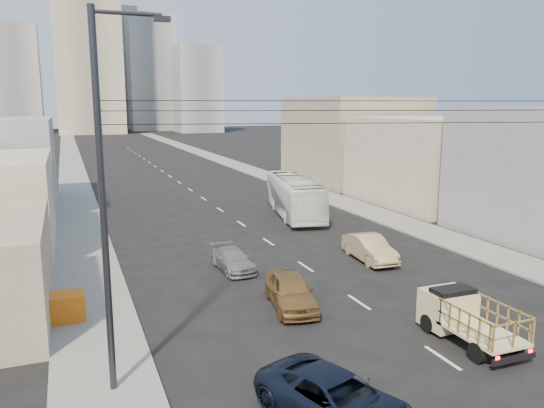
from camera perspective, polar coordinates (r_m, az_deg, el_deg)
ground at (r=19.95m, az=21.63°, el=-17.56°), size 420.00×420.00×0.00m
sidewalk_left at (r=83.12m, az=-20.71°, el=3.66°), size 3.50×180.00×0.12m
sidewalk_right at (r=86.56m, az=-4.94°, el=4.56°), size 3.50×180.00×0.12m
lane_dashes at (r=67.41m, az=-10.45°, el=2.65°), size 0.15×104.00×0.01m
flatbed_pickup at (r=22.50m, az=20.21°, el=-11.11°), size 1.95×4.41×1.90m
navy_pickup at (r=16.53m, az=6.98°, el=-20.19°), size 4.06×5.76×1.46m
city_bus at (r=44.38m, az=2.39°, el=0.89°), size 5.20×12.29×3.33m
sedan_brown at (r=24.58m, az=2.03°, el=-9.36°), size 2.58×4.81×1.55m
sedan_tan at (r=32.21m, az=10.44°, el=-4.69°), size 1.94×4.73×1.52m
sedan_grey at (r=30.06m, az=-4.26°, el=-5.99°), size 1.85×4.17×1.19m
streetlamp_left at (r=16.87m, az=-17.44°, el=0.78°), size 2.36×0.25×12.00m
overhead_wires at (r=18.81m, az=20.40°, el=9.33°), size 23.01×5.02×0.72m
crate_stack at (r=24.65m, az=-21.57°, el=-10.29°), size 1.80×1.20×1.14m
bldg_right_mid at (r=51.93m, az=16.87°, el=4.47°), size 11.00×14.00×8.00m
bldg_right_far at (r=65.38m, az=8.58°, el=6.87°), size 12.00×16.00×10.00m
high_rise_tower at (r=183.99m, az=-19.34°, el=16.57°), size 20.00×20.00×60.00m
midrise_ne at (r=200.23m, az=-12.86°, el=13.49°), size 16.00×16.00×40.00m
midrise_nw at (r=193.25m, az=-25.88°, el=11.93°), size 15.00×15.00×34.00m
midrise_back at (r=213.79m, az=-16.78°, el=13.65°), size 18.00×18.00×44.00m
midrise_east at (r=182.68m, az=-8.01°, el=12.06°), size 14.00×14.00×28.00m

